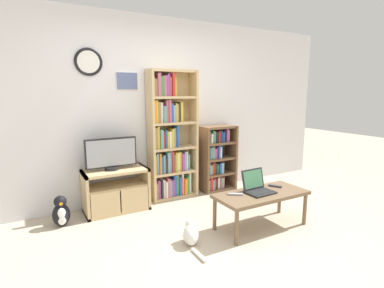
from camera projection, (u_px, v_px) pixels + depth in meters
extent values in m
plane|color=#BCAD93|center=(227.00, 251.00, 2.97)|extent=(18.00, 18.00, 0.00)
cube|color=silver|center=(153.00, 110.00, 4.33)|extent=(6.38, 0.06, 2.60)
torus|color=black|center=(88.00, 62.00, 3.76)|extent=(0.35, 0.04, 0.35)
cylinder|color=white|center=(88.00, 62.00, 3.76)|extent=(0.29, 0.02, 0.29)
cube|color=silver|center=(127.00, 81.00, 4.04)|extent=(0.31, 0.01, 0.24)
cube|color=slate|center=(127.00, 81.00, 4.03)|extent=(0.28, 0.02, 0.22)
cube|color=tan|center=(85.00, 195.00, 3.77)|extent=(0.04, 0.43, 0.56)
cube|color=tan|center=(144.00, 185.00, 4.14)|extent=(0.04, 0.43, 0.56)
cube|color=tan|center=(115.00, 171.00, 3.91)|extent=(0.82, 0.43, 0.04)
cube|color=tan|center=(117.00, 209.00, 4.00)|extent=(0.82, 0.43, 0.04)
cube|color=tan|center=(116.00, 186.00, 3.95)|extent=(0.75, 0.40, 0.04)
cube|color=tan|center=(106.00, 204.00, 3.71)|extent=(0.36, 0.02, 0.30)
cube|color=tan|center=(135.00, 199.00, 3.89)|extent=(0.36, 0.02, 0.30)
cylinder|color=black|center=(112.00, 168.00, 3.89)|extent=(0.18, 0.18, 0.04)
cube|color=black|center=(111.00, 152.00, 3.85)|extent=(0.66, 0.05, 0.38)
cube|color=#9399A3|center=(112.00, 153.00, 3.83)|extent=(0.62, 0.01, 0.34)
cube|color=tan|center=(151.00, 137.00, 4.18)|extent=(0.04, 0.26, 1.87)
cube|color=tan|center=(193.00, 134.00, 4.50)|extent=(0.04, 0.26, 1.87)
cube|color=tan|center=(169.00, 135.00, 4.45)|extent=(0.72, 0.02, 1.87)
cube|color=tan|center=(174.00, 196.00, 4.50)|extent=(0.64, 0.23, 0.04)
cube|color=tan|center=(173.00, 172.00, 4.44)|extent=(0.64, 0.23, 0.04)
cube|color=tan|center=(173.00, 148.00, 4.37)|extent=(0.64, 0.23, 0.04)
cube|color=tan|center=(173.00, 123.00, 4.31)|extent=(0.64, 0.23, 0.04)
cube|color=tan|center=(172.00, 97.00, 4.25)|extent=(0.64, 0.23, 0.04)
cube|color=tan|center=(172.00, 71.00, 4.18)|extent=(0.64, 0.23, 0.04)
cube|color=#93704C|center=(155.00, 190.00, 4.34)|extent=(0.04, 0.20, 0.23)
cube|color=#9E4293|center=(157.00, 188.00, 4.36)|extent=(0.04, 0.17, 0.27)
cube|color=#232328|center=(160.00, 189.00, 4.38)|extent=(0.03, 0.19, 0.25)
cube|color=white|center=(162.00, 188.00, 4.40)|extent=(0.04, 0.17, 0.27)
cube|color=white|center=(165.00, 188.00, 4.41)|extent=(0.02, 0.20, 0.24)
cube|color=#B75B70|center=(167.00, 187.00, 4.42)|extent=(0.04, 0.20, 0.28)
cube|color=#759EB7|center=(169.00, 187.00, 4.45)|extent=(0.03, 0.19, 0.25)
cube|color=#9E4293|center=(171.00, 187.00, 4.46)|extent=(0.02, 0.20, 0.25)
cube|color=#2856A8|center=(173.00, 184.00, 4.48)|extent=(0.04, 0.18, 0.32)
cube|color=#388947|center=(175.00, 184.00, 4.50)|extent=(0.04, 0.18, 0.31)
cube|color=#2856A8|center=(178.00, 185.00, 4.51)|extent=(0.03, 0.20, 0.28)
cube|color=red|center=(179.00, 185.00, 4.52)|extent=(0.02, 0.20, 0.27)
cube|color=white|center=(181.00, 183.00, 4.54)|extent=(0.04, 0.16, 0.31)
cube|color=orange|center=(183.00, 185.00, 4.56)|extent=(0.04, 0.21, 0.24)
cube|color=#388947|center=(186.00, 184.00, 4.59)|extent=(0.04, 0.18, 0.27)
cube|color=white|center=(188.00, 182.00, 4.61)|extent=(0.03, 0.16, 0.31)
cube|color=gold|center=(154.00, 164.00, 4.28)|extent=(0.03, 0.16, 0.27)
cube|color=#759EB7|center=(156.00, 163.00, 4.29)|extent=(0.03, 0.17, 0.29)
cube|color=orange|center=(158.00, 163.00, 4.30)|extent=(0.02, 0.20, 0.30)
cube|color=#2856A8|center=(160.00, 164.00, 4.32)|extent=(0.03, 0.19, 0.25)
cube|color=#5B9389|center=(162.00, 163.00, 4.33)|extent=(0.03, 0.19, 0.27)
cube|color=#232328|center=(164.00, 164.00, 4.35)|extent=(0.03, 0.19, 0.23)
cube|color=#759EB7|center=(167.00, 162.00, 4.37)|extent=(0.04, 0.17, 0.30)
cube|color=#759EB7|center=(169.00, 161.00, 4.39)|extent=(0.02, 0.16, 0.32)
cube|color=red|center=(171.00, 161.00, 4.40)|extent=(0.03, 0.19, 0.31)
cube|color=#388947|center=(173.00, 162.00, 4.41)|extent=(0.02, 0.19, 0.26)
cube|color=gold|center=(175.00, 161.00, 4.43)|extent=(0.03, 0.18, 0.29)
cube|color=white|center=(176.00, 161.00, 4.45)|extent=(0.03, 0.16, 0.28)
cube|color=gold|center=(179.00, 161.00, 4.47)|extent=(0.03, 0.16, 0.29)
cube|color=#9E4293|center=(181.00, 161.00, 4.48)|extent=(0.04, 0.19, 0.26)
cube|color=#759EB7|center=(183.00, 160.00, 4.50)|extent=(0.04, 0.18, 0.28)
cube|color=white|center=(185.00, 160.00, 4.52)|extent=(0.02, 0.16, 0.28)
cube|color=#5B9389|center=(187.00, 161.00, 4.54)|extent=(0.03, 0.16, 0.24)
cube|color=#93704C|center=(154.00, 138.00, 4.21)|extent=(0.04, 0.20, 0.30)
cube|color=gold|center=(156.00, 137.00, 4.23)|extent=(0.04, 0.18, 0.31)
cube|color=#5B9389|center=(160.00, 139.00, 4.25)|extent=(0.04, 0.21, 0.27)
cube|color=red|center=(162.00, 139.00, 4.28)|extent=(0.03, 0.16, 0.24)
cube|color=#2856A8|center=(164.00, 138.00, 4.29)|extent=(0.03, 0.17, 0.26)
cube|color=gold|center=(166.00, 139.00, 4.31)|extent=(0.03, 0.17, 0.24)
cube|color=white|center=(168.00, 139.00, 4.32)|extent=(0.03, 0.19, 0.23)
cube|color=gold|center=(170.00, 138.00, 4.33)|extent=(0.02, 0.20, 0.27)
cube|color=gold|center=(172.00, 137.00, 4.35)|extent=(0.02, 0.17, 0.27)
cube|color=#759EB7|center=(173.00, 137.00, 4.36)|extent=(0.03, 0.17, 0.28)
cube|color=#2856A8|center=(175.00, 136.00, 4.37)|extent=(0.03, 0.20, 0.31)
cube|color=orange|center=(153.00, 112.00, 4.14)|extent=(0.04, 0.19, 0.31)
cube|color=gold|center=(155.00, 111.00, 4.16)|extent=(0.02, 0.18, 0.31)
cube|color=#93704C|center=(157.00, 112.00, 4.18)|extent=(0.03, 0.18, 0.29)
cube|color=white|center=(160.00, 112.00, 4.20)|extent=(0.03, 0.16, 0.28)
cube|color=#5B9389|center=(163.00, 114.00, 4.22)|extent=(0.04, 0.19, 0.23)
cube|color=#B75B70|center=(165.00, 111.00, 4.24)|extent=(0.03, 0.18, 0.31)
cube|color=#B75B70|center=(168.00, 111.00, 4.25)|extent=(0.03, 0.20, 0.31)
cube|color=#2856A8|center=(170.00, 112.00, 4.27)|extent=(0.03, 0.19, 0.27)
cube|color=#759EB7|center=(172.00, 114.00, 4.29)|extent=(0.04, 0.19, 0.24)
cube|color=gold|center=(174.00, 112.00, 4.30)|extent=(0.02, 0.19, 0.27)
cube|color=#93704C|center=(176.00, 113.00, 4.32)|extent=(0.03, 0.18, 0.25)
cube|color=#232328|center=(177.00, 112.00, 4.33)|extent=(0.03, 0.17, 0.27)
cube|color=gold|center=(180.00, 112.00, 4.35)|extent=(0.04, 0.17, 0.28)
cube|color=#93704C|center=(152.00, 87.00, 4.08)|extent=(0.02, 0.20, 0.25)
cube|color=#93704C|center=(154.00, 88.00, 4.10)|extent=(0.04, 0.19, 0.23)
cube|color=#B75B70|center=(157.00, 85.00, 4.11)|extent=(0.04, 0.20, 0.31)
cube|color=#388947|center=(160.00, 86.00, 4.14)|extent=(0.04, 0.19, 0.27)
cube|color=#B75B70|center=(163.00, 86.00, 4.16)|extent=(0.04, 0.19, 0.28)
cube|color=#9E4293|center=(165.00, 86.00, 4.17)|extent=(0.02, 0.20, 0.29)
cube|color=#9E4293|center=(167.00, 85.00, 4.19)|extent=(0.03, 0.17, 0.31)
cube|color=orange|center=(169.00, 87.00, 4.21)|extent=(0.02, 0.16, 0.26)
cube|color=red|center=(171.00, 85.00, 4.21)|extent=(0.04, 0.20, 0.32)
cube|color=gold|center=(173.00, 87.00, 4.23)|extent=(0.02, 0.20, 0.25)
cube|color=brown|center=(203.00, 160.00, 4.63)|extent=(0.04, 0.31, 1.03)
cube|color=brown|center=(231.00, 156.00, 4.89)|extent=(0.04, 0.31, 1.03)
cube|color=brown|center=(213.00, 156.00, 4.89)|extent=(0.57, 0.02, 1.03)
cube|color=brown|center=(217.00, 188.00, 4.85)|extent=(0.49, 0.28, 0.04)
cube|color=brown|center=(217.00, 173.00, 4.81)|extent=(0.49, 0.28, 0.04)
cube|color=brown|center=(218.00, 158.00, 4.76)|extent=(0.49, 0.28, 0.04)
cube|color=brown|center=(218.00, 143.00, 4.72)|extent=(0.49, 0.28, 0.04)
cube|color=brown|center=(218.00, 127.00, 4.68)|extent=(0.49, 0.28, 0.04)
cube|color=red|center=(205.00, 184.00, 4.74)|extent=(0.02, 0.21, 0.16)
cube|color=white|center=(206.00, 184.00, 4.74)|extent=(0.02, 0.22, 0.17)
cube|color=red|center=(208.00, 182.00, 4.75)|extent=(0.04, 0.25, 0.20)
cube|color=#5B9389|center=(210.00, 183.00, 4.77)|extent=(0.03, 0.24, 0.16)
cube|color=red|center=(211.00, 182.00, 4.79)|extent=(0.03, 0.22, 0.18)
cube|color=#232328|center=(213.00, 182.00, 4.81)|extent=(0.03, 0.22, 0.17)
cube|color=white|center=(215.00, 182.00, 4.83)|extent=(0.03, 0.22, 0.18)
cube|color=#9E4293|center=(216.00, 181.00, 4.84)|extent=(0.02, 0.21, 0.19)
cube|color=orange|center=(218.00, 181.00, 4.85)|extent=(0.02, 0.21, 0.18)
cube|color=#5B9389|center=(219.00, 181.00, 4.86)|extent=(0.04, 0.23, 0.17)
cube|color=#B75B70|center=(220.00, 181.00, 4.88)|extent=(0.02, 0.21, 0.18)
cube|color=#388947|center=(205.00, 168.00, 4.69)|extent=(0.02, 0.24, 0.18)
cube|color=#5B9389|center=(206.00, 168.00, 4.70)|extent=(0.03, 0.22, 0.19)
cube|color=#759EB7|center=(208.00, 169.00, 4.72)|extent=(0.03, 0.22, 0.15)
cube|color=orange|center=(210.00, 168.00, 4.73)|extent=(0.02, 0.21, 0.17)
cube|color=red|center=(211.00, 167.00, 4.74)|extent=(0.02, 0.23, 0.20)
cube|color=#232328|center=(212.00, 167.00, 4.76)|extent=(0.04, 0.22, 0.18)
cube|color=#388947|center=(214.00, 168.00, 4.78)|extent=(0.04, 0.20, 0.15)
cube|color=#2856A8|center=(217.00, 167.00, 4.79)|extent=(0.03, 0.25, 0.16)
cube|color=#759EB7|center=(219.00, 167.00, 4.81)|extent=(0.04, 0.25, 0.17)
cube|color=#2856A8|center=(205.00, 153.00, 4.64)|extent=(0.04, 0.24, 0.19)
cube|color=#5B9389|center=(208.00, 152.00, 4.66)|extent=(0.04, 0.24, 0.19)
cube|color=#5B9389|center=(210.00, 152.00, 4.68)|extent=(0.04, 0.24, 0.20)
cube|color=#9E4293|center=(212.00, 153.00, 4.70)|extent=(0.04, 0.25, 0.16)
cube|color=red|center=(213.00, 152.00, 4.72)|extent=(0.02, 0.23, 0.18)
cube|color=#2856A8|center=(215.00, 151.00, 4.73)|extent=(0.03, 0.25, 0.20)
cube|color=white|center=(217.00, 152.00, 4.74)|extent=(0.02, 0.25, 0.18)
cube|color=#2856A8|center=(218.00, 151.00, 4.77)|extent=(0.03, 0.20, 0.19)
cube|color=white|center=(205.00, 137.00, 4.59)|extent=(0.02, 0.25, 0.20)
cube|color=#232328|center=(206.00, 137.00, 4.61)|extent=(0.02, 0.23, 0.19)
cube|color=white|center=(208.00, 138.00, 4.63)|extent=(0.03, 0.24, 0.15)
cube|color=#388947|center=(210.00, 136.00, 4.64)|extent=(0.02, 0.23, 0.20)
cube|color=#5B9389|center=(211.00, 136.00, 4.66)|extent=(0.04, 0.22, 0.18)
cube|color=#232328|center=(213.00, 137.00, 4.68)|extent=(0.04, 0.23, 0.16)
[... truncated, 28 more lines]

